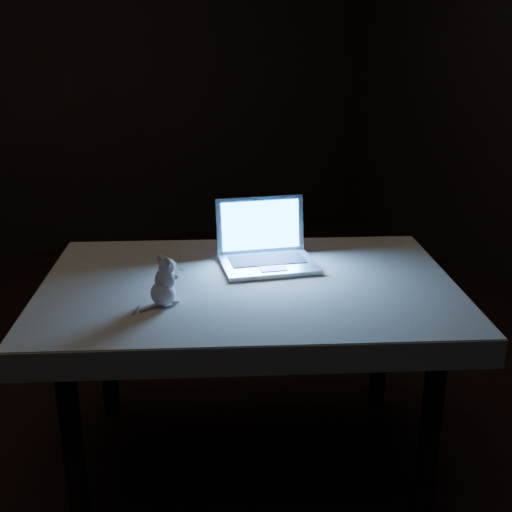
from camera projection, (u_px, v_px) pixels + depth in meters
name	position (u px, v px, depth m)	size (l,w,h in m)	color
floor	(189.00, 440.00, 2.49)	(5.00, 5.00, 0.00)	black
back_wall	(61.00, 61.00, 4.20)	(4.50, 0.04, 2.60)	black
table	(249.00, 374.00, 2.29)	(1.30, 0.84, 0.70)	black
tablecloth	(219.00, 296.00, 2.16)	(1.39, 0.92, 0.09)	beige
laptop	(269.00, 237.00, 2.26)	(0.33, 0.29, 0.22)	silver
plush_mouse	(162.00, 281.00, 1.96)	(0.11, 0.11, 0.15)	white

